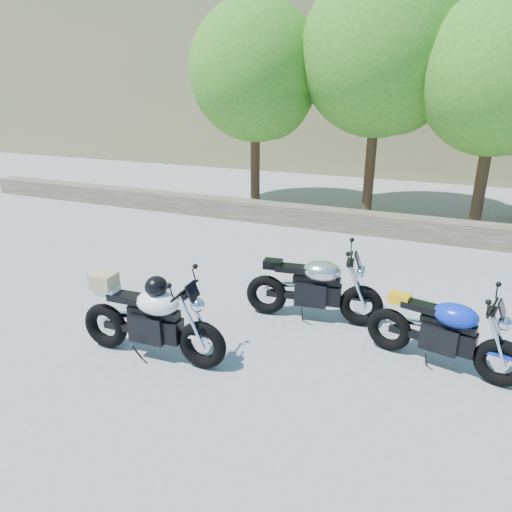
{
  "coord_description": "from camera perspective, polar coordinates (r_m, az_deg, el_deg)",
  "views": [
    {
      "loc": [
        2.94,
        -5.34,
        3.25
      ],
      "look_at": [
        0.2,
        1.0,
        0.75
      ],
      "focal_mm": 32.0,
      "sensor_mm": 36.0,
      "label": 1
    }
  ],
  "objects": [
    {
      "name": "hillside",
      "position": [
        33.61,
        25.89,
        25.38
      ],
      "size": [
        80.0,
        30.0,
        15.0
      ],
      "primitive_type": "cube",
      "color": "olive",
      "rests_on": "ground"
    },
    {
      "name": "tree_decid_mid",
      "position": [
        13.06,
        15.58,
        22.7
      ],
      "size": [
        4.08,
        4.08,
        6.24
      ],
      "color": "#382314",
      "rests_on": "ground"
    },
    {
      "name": "tree_decid_left",
      "position": [
        13.58,
        0.21,
        21.52
      ],
      "size": [
        3.67,
        3.67,
        5.62
      ],
      "color": "#382314",
      "rests_on": "ground"
    },
    {
      "name": "tree_decid_right",
      "position": [
        12.31,
        28.56,
        18.81
      ],
      "size": [
        3.54,
        3.54,
        5.41
      ],
      "color": "#382314",
      "rests_on": "ground"
    },
    {
      "name": "ground",
      "position": [
        6.91,
        -4.86,
        -8.24
      ],
      "size": [
        90.0,
        90.0,
        0.0
      ],
      "primitive_type": "plane",
      "color": "gray",
      "rests_on": "ground"
    },
    {
      "name": "silver_bike",
      "position": [
        6.81,
        7.26,
        -4.06
      ],
      "size": [
        2.05,
        0.65,
        1.03
      ],
      "rotation": [
        0.0,
        0.0,
        0.13
      ],
      "color": "black",
      "rests_on": "ground"
    },
    {
      "name": "white_bike",
      "position": [
        5.96,
        -13.1,
        -7.53
      ],
      "size": [
        2.06,
        0.65,
        1.14
      ],
      "rotation": [
        0.0,
        0.0,
        0.06
      ],
      "color": "black",
      "rests_on": "ground"
    },
    {
      "name": "stone_wall",
      "position": [
        11.63,
        7.92,
        4.75
      ],
      "size": [
        22.0,
        0.55,
        0.5
      ],
      "primitive_type": "cube",
      "color": "#493F31",
      "rests_on": "ground"
    },
    {
      "name": "blue_bike",
      "position": [
        6.1,
        22.45,
        -8.87
      ],
      "size": [
        1.91,
        0.69,
        0.97
      ],
      "rotation": [
        0.0,
        0.0,
        -0.22
      ],
      "color": "black",
      "rests_on": "ground"
    }
  ]
}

